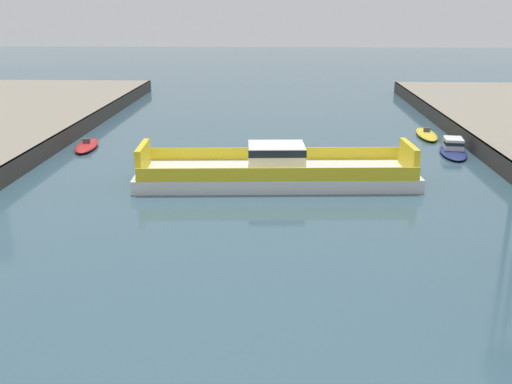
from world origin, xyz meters
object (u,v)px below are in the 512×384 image
object	(u,v)px
chain_ferry	(276,171)
moored_boat_far_left	(453,148)
moored_boat_far_right	(87,146)
moored_boat_near_left	(427,134)

from	to	relation	value
chain_ferry	moored_boat_far_left	distance (m)	20.75
moored_boat_far_left	moored_boat_far_right	distance (m)	37.78
moored_boat_far_left	moored_boat_far_right	world-z (taller)	moored_boat_far_left
chain_ferry	moored_boat_far_left	bearing A→B (deg)	30.97
moored_boat_near_left	moored_boat_far_left	bearing A→B (deg)	-84.31
chain_ferry	moored_boat_far_left	size ratio (longest dim) A/B	3.26
chain_ferry	moored_boat_far_right	distance (m)	23.03
moored_boat_near_left	moored_boat_far_right	size ratio (longest dim) A/B	1.06
moored_boat_near_left	moored_boat_far_left	distance (m)	7.97
moored_boat_far_left	moored_boat_far_right	size ratio (longest dim) A/B	1.09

